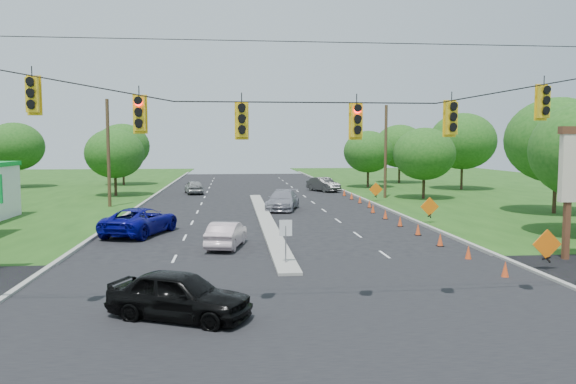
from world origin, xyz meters
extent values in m
plane|color=black|center=(0.00, 0.00, 0.00)|extent=(160.00, 160.00, 0.00)
cube|color=black|center=(0.00, 0.00, 0.00)|extent=(160.00, 14.00, 0.02)
cube|color=gray|center=(-10.10, 30.00, 0.00)|extent=(0.25, 110.00, 0.16)
cube|color=gray|center=(10.10, 30.00, 0.00)|extent=(0.25, 110.00, 0.16)
cube|color=gray|center=(0.00, 21.00, 0.00)|extent=(1.00, 34.00, 0.18)
cylinder|color=gray|center=(0.00, 6.00, 0.90)|extent=(0.06, 0.06, 1.80)
cube|color=white|center=(0.00, 6.00, 1.70)|extent=(0.55, 0.04, 0.70)
cylinder|color=black|center=(0.00, -1.00, 7.00)|extent=(24.00, 0.04, 0.04)
cube|color=yellow|center=(-8.00, -1.00, 6.75)|extent=(0.34, 0.24, 1.00)
cube|color=yellow|center=(-5.00, -1.00, 6.22)|extent=(0.34, 0.24, 1.00)
cube|color=yellow|center=(-2.00, -1.00, 6.05)|extent=(0.34, 0.24, 1.00)
cube|color=yellow|center=(1.50, -1.00, 6.05)|extent=(0.34, 0.24, 1.00)
cube|color=yellow|center=(4.50, -1.00, 6.14)|extent=(0.34, 0.24, 1.00)
cube|color=yellow|center=(7.50, -1.00, 6.66)|extent=(0.34, 0.24, 1.00)
cylinder|color=#422D1C|center=(-12.50, 30.00, 4.50)|extent=(0.28, 0.28, 9.00)
cylinder|color=#422D1C|center=(12.50, 35.00, 4.50)|extent=(0.28, 0.28, 9.00)
cube|color=#59331E|center=(12.90, 6.00, 2.20)|extent=(0.25, 0.25, 4.40)
cone|color=#D9481C|center=(8.49, 3.00, 0.35)|extent=(0.32, 0.32, 0.70)
cone|color=#D9481C|center=(8.49, 6.50, 0.35)|extent=(0.32, 0.32, 0.70)
cone|color=#D9481C|center=(8.49, 10.00, 0.35)|extent=(0.32, 0.32, 0.70)
cone|color=#D9481C|center=(8.49, 13.50, 0.35)|extent=(0.32, 0.32, 0.70)
cone|color=#D9481C|center=(8.49, 17.00, 0.35)|extent=(0.32, 0.32, 0.70)
cone|color=#D9481C|center=(8.49, 20.50, 0.35)|extent=(0.32, 0.32, 0.70)
cone|color=#D9481C|center=(8.49, 24.00, 0.35)|extent=(0.32, 0.32, 0.70)
cone|color=#D9481C|center=(9.09, 27.50, 0.35)|extent=(0.32, 0.32, 0.70)
cone|color=#D9481C|center=(9.09, 31.00, 0.35)|extent=(0.32, 0.32, 0.70)
cone|color=#D9481C|center=(9.09, 34.50, 0.35)|extent=(0.32, 0.32, 0.70)
cone|color=#D9481C|center=(9.09, 38.00, 0.35)|extent=(0.32, 0.32, 0.70)
cube|color=black|center=(10.80, 4.00, 0.55)|extent=(0.06, 0.58, 0.26)
cube|color=black|center=(10.80, 4.00, 0.55)|extent=(0.06, 0.58, 0.26)
cube|color=orange|center=(10.80, 4.00, 1.15)|extent=(1.27, 0.05, 1.27)
cube|color=black|center=(10.80, 18.00, 0.55)|extent=(0.06, 0.58, 0.26)
cube|color=black|center=(10.80, 18.00, 0.55)|extent=(0.06, 0.58, 0.26)
cube|color=orange|center=(10.80, 18.00, 1.15)|extent=(1.27, 0.05, 1.27)
cube|color=black|center=(10.80, 32.00, 0.55)|extent=(0.06, 0.58, 0.26)
cube|color=black|center=(10.80, 32.00, 0.55)|extent=(0.06, 0.58, 0.26)
cube|color=orange|center=(10.80, 32.00, 1.15)|extent=(1.27, 0.05, 1.27)
cylinder|color=black|center=(-28.00, 52.00, 1.44)|extent=(0.28, 0.28, 2.88)
ellipsoid|color=#194C14|center=(-28.00, 52.00, 4.96)|extent=(6.72, 6.72, 5.76)
cylinder|color=black|center=(-14.00, 40.00, 1.26)|extent=(0.28, 0.28, 2.52)
ellipsoid|color=#194C14|center=(-14.00, 40.00, 4.34)|extent=(5.88, 5.88, 5.04)
cylinder|color=black|center=(-16.00, 55.00, 1.44)|extent=(0.28, 0.28, 2.88)
ellipsoid|color=#194C14|center=(-16.00, 55.00, 4.96)|extent=(6.72, 6.72, 5.76)
cylinder|color=black|center=(22.00, 22.00, 1.62)|extent=(0.28, 0.28, 3.24)
ellipsoid|color=#194C14|center=(22.00, 22.00, 5.58)|extent=(7.56, 7.56, 6.48)
cylinder|color=black|center=(16.00, 34.00, 1.26)|extent=(0.28, 0.28, 2.52)
ellipsoid|color=#194C14|center=(16.00, 34.00, 4.34)|extent=(5.88, 5.88, 5.04)
cylinder|color=black|center=(24.00, 44.00, 1.62)|extent=(0.28, 0.28, 3.24)
ellipsoid|color=#194C14|center=(24.00, 44.00, 5.58)|extent=(7.56, 7.56, 6.48)
cylinder|color=black|center=(20.00, 55.00, 1.44)|extent=(0.28, 0.28, 2.88)
ellipsoid|color=#194C14|center=(20.00, 55.00, 4.96)|extent=(6.72, 6.72, 5.76)
cylinder|color=black|center=(14.00, 48.00, 1.26)|extent=(0.28, 0.28, 2.52)
ellipsoid|color=#194C14|center=(14.00, 48.00, 4.34)|extent=(5.88, 5.88, 5.04)
imported|color=black|center=(-3.93, -1.01, 0.76)|extent=(4.81, 3.48, 1.52)
imported|color=#C0A7AE|center=(-2.61, 10.81, 0.67)|extent=(2.23, 4.29, 1.35)
imported|color=#070778|center=(-7.68, 15.44, 0.81)|extent=(4.41, 6.35, 1.61)
imported|color=gray|center=(1.76, 26.70, 0.78)|extent=(3.42, 5.77, 1.57)
imported|color=gray|center=(-6.29, 41.98, 0.72)|extent=(2.44, 4.47, 1.44)
imported|color=#2C2C2C|center=(7.84, 43.51, 0.78)|extent=(3.44, 5.00, 1.56)
camera|label=1|loc=(-2.32, -17.97, 5.37)|focal=35.00mm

